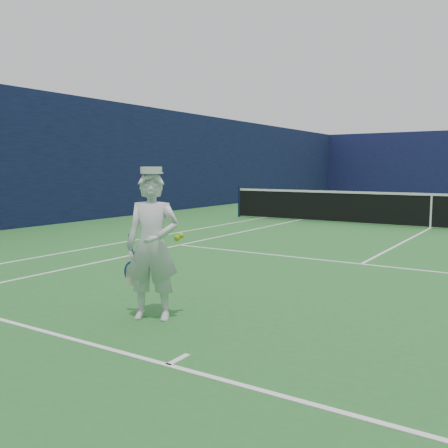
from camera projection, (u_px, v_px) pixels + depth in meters
name	position (u px, v px, depth m)	size (l,w,h in m)	color
ground	(430.00, 228.00, 14.30)	(80.00, 80.00, 0.00)	#27672A
court_markings	(430.00, 228.00, 14.30)	(11.03, 23.83, 0.01)	white
windscreen_fence	(434.00, 158.00, 14.08)	(20.12, 36.12, 4.00)	#10133B
tennis_net	(431.00, 209.00, 14.24)	(12.88, 0.09, 1.07)	#141E4C
tennis_player	(152.00, 246.00, 5.64)	(0.85, 0.62, 1.74)	white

